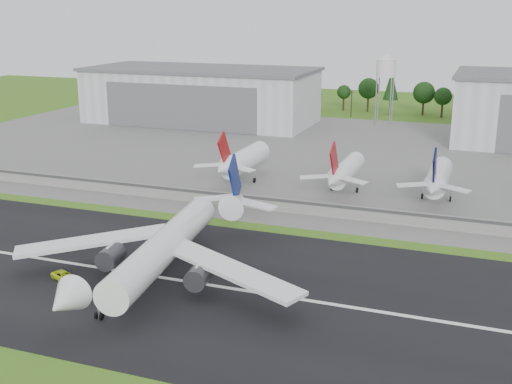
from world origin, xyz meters
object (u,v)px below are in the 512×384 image
at_px(ground_vehicle, 64,276).
at_px(parked_jet_red_b, 344,172).
at_px(parked_jet_red_a, 241,161).
at_px(parked_jet_navy, 437,179).
at_px(main_airliner, 163,254).

xyz_separation_m(ground_vehicle, parked_jet_red_b, (34.67, 73.50, 5.03)).
relative_size(parked_jet_red_a, parked_jet_navy, 1.00).
xyz_separation_m(parked_jet_red_a, parked_jet_red_b, (29.22, -0.08, -0.49)).
xyz_separation_m(ground_vehicle, parked_jet_navy, (58.58, 73.54, 5.23)).
bearing_deg(parked_jet_navy, main_airliner, -121.92).
xyz_separation_m(main_airliner, parked_jet_red_b, (17.81, 66.94, 0.99)).
xyz_separation_m(main_airliner, parked_jet_navy, (41.72, 66.98, 1.18)).
bearing_deg(parked_jet_red_a, parked_jet_red_b, -0.16).
bearing_deg(ground_vehicle, parked_jet_red_b, -4.41).
bearing_deg(ground_vehicle, main_airliner, -47.89).
bearing_deg(parked_jet_red_b, main_airliner, -104.90).
bearing_deg(ground_vehicle, parked_jet_red_a, 16.61).
height_order(main_airliner, parked_jet_red_a, main_airliner).
xyz_separation_m(main_airliner, parked_jet_red_a, (-11.41, 67.02, 1.48)).
distance_m(ground_vehicle, parked_jet_red_a, 73.99).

